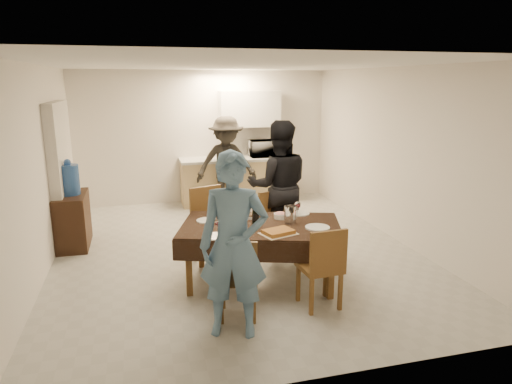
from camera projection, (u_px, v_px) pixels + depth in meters
floor at (237, 251)px, 6.58m from camera, size 5.00×6.00×0.02m
ceiling at (235, 64)px, 5.96m from camera, size 5.00×6.00×0.02m
wall_back at (204, 137)px, 9.09m from camera, size 5.00×0.02×2.60m
wall_front at (320, 229)px, 3.45m from camera, size 5.00×0.02×2.60m
wall_left at (39, 171)px, 5.65m from camera, size 0.02×6.00×2.60m
wall_right at (397, 155)px, 6.89m from camera, size 0.02×6.00×2.60m
stub_partition at (62, 172)px, 6.86m from camera, size 0.15×1.40×2.10m
kitchen_base_cabinet at (237, 181)px, 9.14m from camera, size 2.20×0.60×0.86m
kitchen_worktop at (237, 159)px, 9.03m from camera, size 2.24×0.64×0.05m
upper_cabinet at (250, 109)px, 9.01m from camera, size 1.20×0.34×0.70m
dining_table at (261, 227)px, 5.43m from camera, size 2.11×1.60×0.73m
chair_near_left at (239, 271)px, 4.57m from camera, size 0.48×0.49×0.48m
chair_near_right at (323, 260)px, 4.78m from camera, size 0.45×0.45×0.50m
chair_far_left at (214, 220)px, 5.95m from camera, size 0.58×0.59×0.55m
chair_far_right at (280, 220)px, 6.20m from camera, size 0.48×0.49×0.48m
console at (73, 220)px, 6.71m from camera, size 0.43×0.85×0.79m
water_jug at (69, 180)px, 6.56m from camera, size 0.29×0.29×0.44m
wine_bottle at (256, 210)px, 5.41m from camera, size 0.09×0.09×0.34m
water_pitcher at (290, 215)px, 5.43m from camera, size 0.14×0.14×0.22m
savoury_tart at (278, 232)px, 5.08m from camera, size 0.45×0.39×0.05m
salad_bowl at (280, 216)px, 5.65m from camera, size 0.16×0.16×0.06m
mushroom_dish at (251, 217)px, 5.67m from camera, size 0.20×0.20×0.03m
wine_glass_a at (219, 226)px, 5.02m from camera, size 0.09×0.09×0.20m
wine_glass_b at (297, 208)px, 5.77m from camera, size 0.08×0.08×0.19m
wine_glass_c at (239, 211)px, 5.63m from camera, size 0.09×0.09×0.19m
plate_near_left at (215, 236)px, 4.99m from camera, size 0.25×0.25×0.01m
plate_near_right at (317, 227)px, 5.28m from camera, size 0.29×0.29×0.02m
plate_far_left at (207, 220)px, 5.55m from camera, size 0.25×0.25×0.01m
plate_far_right at (300, 213)px, 5.85m from camera, size 0.25×0.25×0.01m
microwave at (264, 148)px, 9.13m from camera, size 0.59×0.40×0.33m
person_near at (234, 246)px, 4.26m from camera, size 0.75×0.60×1.79m
person_far at (279, 186)px, 6.49m from camera, size 1.03×0.87×1.87m
person_kitchen at (226, 164)px, 8.54m from camera, size 1.14×0.65×1.76m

